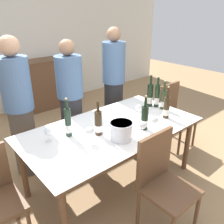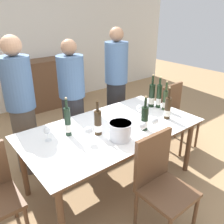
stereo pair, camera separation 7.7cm
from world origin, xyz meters
name	(u,v)px [view 2 (the right image)]	position (x,y,z in m)	size (l,w,h in m)	color
ground_plane	(112,181)	(0.00, 0.00, 0.00)	(12.00, 12.00, 0.00)	#A37F56
back_wall	(12,37)	(0.00, 2.94, 1.40)	(8.00, 0.10, 2.80)	silver
sideboard_cabinet	(47,84)	(0.45, 2.65, 0.49)	(1.36, 0.46, 0.98)	brown
dining_table	(112,132)	(0.00, 0.00, 0.66)	(1.91, 1.03, 0.72)	brown
ice_bucket	(120,130)	(-0.09, -0.24, 0.82)	(0.23, 0.23, 0.18)	silver
wine_bottle_0	(98,123)	(-0.20, -0.03, 0.85)	(0.08, 0.08, 0.36)	#332314
wine_bottle_1	(145,119)	(0.23, -0.25, 0.85)	(0.08, 0.08, 0.37)	black
wine_bottle_2	(168,108)	(0.64, -0.22, 0.85)	(0.07, 0.07, 0.38)	#332314
wine_bottle_3	(159,97)	(0.81, 0.06, 0.87)	(0.06, 0.06, 0.40)	black
wine_bottle_4	(152,96)	(0.77, 0.14, 0.87)	(0.08, 0.08, 0.43)	black
wine_bottle_5	(165,100)	(0.82, -0.04, 0.85)	(0.07, 0.07, 0.37)	#28381E
wine_bottle_6	(68,122)	(-0.44, 0.15, 0.87)	(0.06, 0.06, 0.40)	#1E3323
wine_glass_0	(88,131)	(-0.36, -0.09, 0.83)	(0.08, 0.08, 0.16)	white
wine_glass_1	(155,121)	(0.31, -0.33, 0.83)	(0.08, 0.08, 0.15)	white
wine_glass_2	(140,109)	(0.43, 0.02, 0.82)	(0.07, 0.07, 0.14)	white
wine_glass_3	(47,131)	(-0.65, 0.17, 0.82)	(0.07, 0.07, 0.14)	white
wine_glass_4	(142,126)	(0.11, -0.33, 0.83)	(0.08, 0.08, 0.16)	white
chair_near_front	(160,179)	(-0.06, -0.74, 0.53)	(0.42, 0.42, 0.93)	brown
chair_right_end	(176,112)	(1.25, 0.08, 0.53)	(0.42, 0.42, 0.91)	brown
person_host	(22,109)	(-0.66, 0.85, 0.83)	(0.33, 0.33, 1.65)	#51473D
person_guest_left	(73,102)	(-0.03, 0.78, 0.78)	(0.33, 0.33, 1.57)	#2D2D33
person_guest_right	(116,86)	(0.73, 0.81, 0.84)	(0.33, 0.33, 1.67)	#262628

